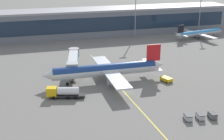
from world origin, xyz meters
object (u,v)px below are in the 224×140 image
(fuel_tanker, at_px, (63,92))
(pushback_tug, at_px, (167,79))
(baggage_cart_0, at_px, (188,117))
(baggage_cart_2, at_px, (212,115))
(baggage_cart_1, at_px, (200,116))
(main_airliner, at_px, (106,70))
(commuter_jet_far, at_px, (200,33))

(fuel_tanker, bearing_deg, pushback_tug, 5.76)
(fuel_tanker, xyz_separation_m, pushback_tug, (33.93, 3.42, -0.90))
(baggage_cart_0, height_order, baggage_cart_2, same)
(baggage_cart_1, bearing_deg, main_airliner, 116.57)
(main_airliner, height_order, baggage_cart_0, main_airliner)
(main_airliner, bearing_deg, baggage_cart_0, -68.01)
(pushback_tug, xyz_separation_m, baggage_cart_2, (-0.08, -26.05, -0.07))
(baggage_cart_0, relative_size, baggage_cart_2, 1.00)
(fuel_tanker, relative_size, baggage_cart_1, 3.91)
(main_airliner, relative_size, baggage_cart_1, 14.46)
(main_airliner, relative_size, commuter_jet_far, 1.34)
(pushback_tug, height_order, baggage_cart_0, baggage_cart_0)
(baggage_cart_1, xyz_separation_m, commuter_jet_far, (46.08, 76.65, 2.00))
(fuel_tanker, distance_m, pushback_tug, 34.12)
(fuel_tanker, relative_size, baggage_cart_0, 3.91)
(main_airliner, distance_m, fuel_tanker, 17.71)
(main_airliner, distance_m, baggage_cart_2, 36.91)
(fuel_tanker, xyz_separation_m, baggage_cart_1, (30.68, -22.20, -0.96))
(baggage_cart_2, bearing_deg, pushback_tug, 89.82)
(baggage_cart_1, bearing_deg, baggage_cart_2, -7.61)
(main_airliner, xyz_separation_m, baggage_cart_2, (18.77, -31.62, -3.24))
(fuel_tanker, relative_size, baggage_cart_2, 3.91)
(main_airliner, height_order, baggage_cart_2, main_airliner)
(baggage_cart_2, relative_size, commuter_jet_far, 0.09)
(baggage_cart_1, relative_size, baggage_cart_2, 1.00)
(baggage_cart_1, xyz_separation_m, baggage_cart_2, (3.17, -0.42, 0.00))
(main_airliner, relative_size, baggage_cart_2, 14.46)
(fuel_tanker, height_order, baggage_cart_2, fuel_tanker)
(pushback_tug, height_order, baggage_cart_1, baggage_cart_1)
(baggage_cart_1, height_order, baggage_cart_2, same)
(baggage_cart_0, xyz_separation_m, baggage_cart_1, (3.17, -0.42, 0.00))
(fuel_tanker, distance_m, baggage_cart_1, 37.88)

